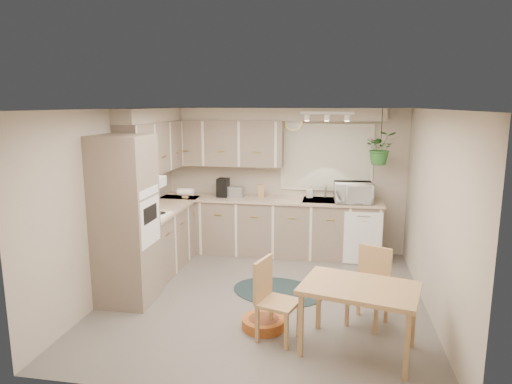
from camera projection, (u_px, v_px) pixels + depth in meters
floor at (264, 298)px, 5.88m from camera, size 4.20×4.20×0.00m
ceiling at (265, 109)px, 5.43m from camera, size 4.20×4.20×0.00m
wall_back at (284, 180)px, 7.68m from camera, size 4.00×0.04×2.40m
wall_front at (224, 265)px, 3.62m from camera, size 4.00×0.04×2.40m
wall_left at (115, 201)px, 5.99m from camera, size 0.04×4.20×2.40m
wall_right at (434, 214)px, 5.31m from camera, size 0.04×4.20×2.40m
base_cab_left at (163, 239)px, 6.93m from camera, size 0.60×1.85×0.90m
base_cab_back at (269, 227)px, 7.57m from camera, size 3.60×0.60×0.90m
counter_left at (162, 208)px, 6.84m from camera, size 0.64×1.89×0.04m
counter_back at (269, 200)px, 7.47m from camera, size 3.64×0.64×0.04m
oven_stack at (125, 221)px, 5.60m from camera, size 0.65×0.65×2.10m
wall_oven_face at (150, 222)px, 5.55m from camera, size 0.02×0.56×0.58m
upper_cab_left at (155, 147)px, 6.81m from camera, size 0.35×2.00×0.75m
upper_cab_back at (223, 143)px, 7.57m from camera, size 2.00×0.35×0.75m
soffit_left at (152, 115)px, 6.73m from camera, size 0.30×2.00×0.20m
soffit_back at (271, 114)px, 7.36m from camera, size 3.60×0.30×0.20m
cooktop at (148, 216)px, 6.28m from camera, size 0.52×0.58×0.02m
range_hood at (145, 183)px, 6.19m from camera, size 0.40×0.60×0.14m
window_blinds at (326, 158)px, 7.46m from camera, size 1.40×0.02×1.00m
window_frame at (326, 157)px, 7.47m from camera, size 1.50×0.02×1.10m
sink at (325, 203)px, 7.33m from camera, size 0.70×0.48×0.10m
dishwasher_front at (363, 238)px, 7.02m from camera, size 0.58×0.02×0.83m
track_light_bar at (327, 113)px, 6.82m from camera, size 0.80×0.04×0.04m
wall_clock at (293, 122)px, 7.44m from camera, size 0.30×0.03×0.30m
dining_table at (358, 319)px, 4.55m from camera, size 1.26×0.99×0.70m
chair_left at (279, 301)px, 4.78m from camera, size 0.51×0.51×0.87m
chair_back at (368, 288)px, 5.11m from camera, size 0.54×0.54×0.87m
braided_rug at (278, 291)px, 6.07m from camera, size 1.46×1.25×0.01m
pet_bed at (264, 323)px, 5.08m from camera, size 0.50×0.50×0.11m
microwave at (353, 190)px, 7.12m from camera, size 0.61×0.38×0.39m
soap_bottle at (309, 195)px, 7.50m from camera, size 0.14×0.23×0.10m
hanging_plant at (380, 152)px, 6.93m from camera, size 0.50×0.55×0.40m
coffee_maker at (223, 188)px, 7.58m from camera, size 0.19×0.23×0.31m
toaster at (235, 192)px, 7.58m from camera, size 0.31×0.20×0.18m
knife_block at (261, 191)px, 7.53m from camera, size 0.11×0.11×0.22m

